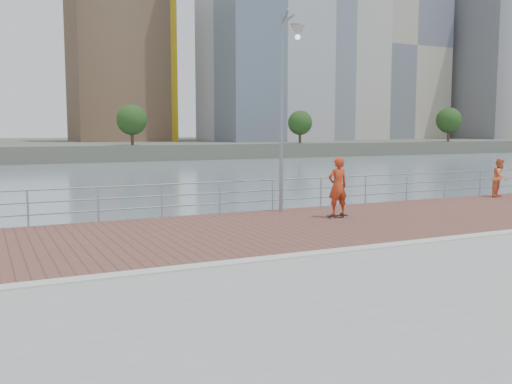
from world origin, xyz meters
name	(u,v)px	position (x,y,z in m)	size (l,w,h in m)	color
water	(294,342)	(0.00, 0.00, -2.00)	(400.00, 400.00, 0.00)	slate
brick_lane	(231,232)	(0.00, 3.60, 0.01)	(40.00, 6.80, 0.02)	brown
curb	(294,256)	(0.00, 0.00, 0.03)	(40.00, 0.40, 0.06)	#B7B5AD
far_shore	(12,147)	(0.00, 122.50, -0.75)	(320.00, 95.00, 2.50)	#4C5142
guardrail	(191,195)	(0.00, 7.00, 0.69)	(39.06, 0.06, 1.13)	#8C9EA8
street_lamp	(288,76)	(3.16, 6.02, 4.68)	(0.48, 1.40, 6.59)	gray
skateboard	(337,216)	(4.12, 4.39, 0.08)	(0.72, 0.22, 0.08)	black
skateboarder	(338,186)	(4.12, 4.39, 1.06)	(0.69, 0.46, 1.90)	#B53518
bystander	(500,178)	(13.66, 6.23, 0.85)	(0.81, 0.63, 1.67)	#F17946
skyline	(184,17)	(32.93, 104.26, 26.08)	(233.00, 41.00, 72.43)	#ADA38E
shoreline_trees	(158,120)	(19.16, 77.00, 4.42)	(169.73, 5.16, 6.88)	#473323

